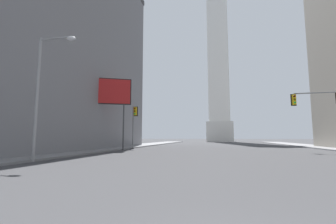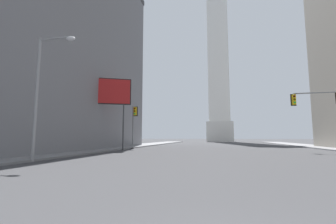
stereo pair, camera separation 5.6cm
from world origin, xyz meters
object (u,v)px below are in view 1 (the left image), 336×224
(traffic_light_mid_right, at_px, (326,106))
(street_lamp, at_px, (43,84))
(traffic_light_mid_left, at_px, (134,121))
(billboard_sign, at_px, (110,93))
(obelisk, at_px, (217,42))

(traffic_light_mid_right, height_order, street_lamp, street_lamp)
(traffic_light_mid_left, bearing_deg, billboard_sign, -116.42)
(obelisk, xyz_separation_m, traffic_light_mid_right, (10.71, -50.79, -29.83))
(traffic_light_mid_right, height_order, billboard_sign, billboard_sign)
(obelisk, height_order, traffic_light_mid_left, obelisk)
(traffic_light_mid_left, xyz_separation_m, street_lamp, (-0.08, -16.37, 1.25))
(traffic_light_mid_left, distance_m, billboard_sign, 5.17)
(street_lamp, xyz_separation_m, billboard_sign, (-1.75, 12.70, 1.89))
(traffic_light_mid_left, distance_m, traffic_light_mid_right, 22.51)
(obelisk, height_order, street_lamp, obelisk)
(street_lamp, bearing_deg, traffic_light_mid_right, 32.58)
(traffic_light_mid_left, relative_size, traffic_light_mid_right, 0.90)
(traffic_light_mid_left, xyz_separation_m, billboard_sign, (-1.83, -3.68, 3.14))
(traffic_light_mid_left, height_order, traffic_light_mid_right, traffic_light_mid_right)
(obelisk, distance_m, traffic_light_mid_right, 59.87)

